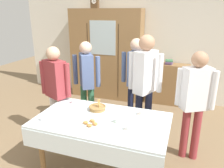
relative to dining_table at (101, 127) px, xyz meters
The scene contains 22 objects.
ground_plane 0.69m from the dining_table, 90.00° to the left, with size 12.00×12.00×0.00m, color #846B4C.
back_wall 2.97m from the dining_table, 90.00° to the left, with size 6.40×0.10×2.70m, color silver.
dining_table is the anchor object (origin of this frame).
wall_cabinet 2.77m from the dining_table, 109.17° to the left, with size 1.72×0.46×2.12m.
mantel_clock 3.26m from the dining_table, 114.33° to the left, with size 0.18×0.11×0.24m.
bookshelf_low 2.71m from the dining_table, 77.59° to the left, with size 0.94×0.35×0.94m.
book_stack 2.72m from the dining_table, 77.59° to the left, with size 0.18×0.21×0.10m.
tea_cup_mid_right 0.58m from the dining_table, 34.87° to the left, with size 0.13×0.13×0.06m.
tea_cup_front_edge 0.25m from the dining_table, ahead, with size 0.13×0.13×0.06m.
tea_cup_mid_left 0.69m from the dining_table, 147.87° to the left, with size 0.13×0.13×0.06m.
tea_cup_near_left 0.74m from the dining_table, 159.37° to the right, with size 0.13×0.13×0.06m.
tea_cup_back_edge 0.44m from the dining_table, 16.70° to the right, with size 0.13×0.13×0.06m.
bread_basket 0.34m from the dining_table, 120.44° to the left, with size 0.24×0.24×0.16m.
pastry_plate 0.21m from the dining_table, 113.98° to the right, with size 0.28×0.28×0.05m.
spoon_front_edge 0.63m from the dining_table, 16.68° to the left, with size 0.12×0.02×0.01m.
spoon_center 0.44m from the dining_table, behind, with size 0.12×0.02×0.01m.
spoon_far_left 0.34m from the dining_table, 167.81° to the left, with size 0.12×0.02×0.01m.
person_behind_table_left 1.05m from the dining_table, 66.80° to the left, with size 0.52×0.41×1.75m.
person_behind_table_right 1.09m from the dining_table, 153.92° to the left, with size 0.52×0.33×1.57m.
person_by_cabinet 1.34m from the dining_table, 31.29° to the left, with size 0.52×0.35×1.59m.
person_near_right_end 1.43m from the dining_table, 85.28° to the left, with size 0.52×0.38×1.63m.
person_beside_shelf 1.28m from the dining_table, 123.43° to the left, with size 0.52×0.41×1.59m.
Camera 1 is at (0.96, -2.54, 2.08)m, focal length 35.10 mm.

